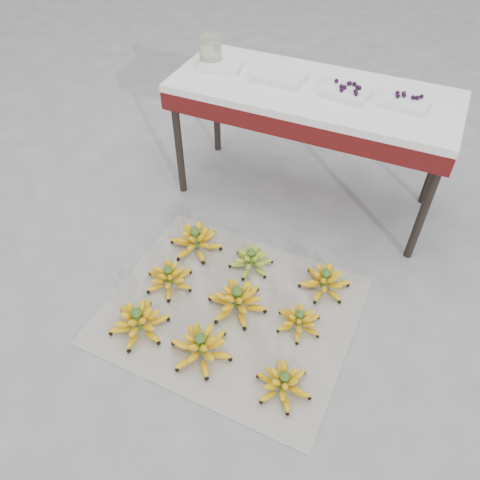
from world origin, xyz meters
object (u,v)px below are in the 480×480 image
at_px(newspaper_mat, 230,310).
at_px(bunch_front_center, 201,347).
at_px(bunch_back_center, 251,260).
at_px(vendor_table, 312,102).
at_px(bunch_back_left, 196,240).
at_px(bunch_mid_left, 169,278).
at_px(bunch_back_right, 325,281).
at_px(tray_right, 346,92).
at_px(bunch_mid_right, 299,321).
at_px(glass_jar, 210,51).
at_px(tray_far_right, 406,102).
at_px(tray_far_left, 221,66).
at_px(tray_left, 280,77).
at_px(bunch_front_left, 139,321).
at_px(bunch_mid_center, 237,300).
at_px(bunch_front_right, 284,383).

distance_m(newspaper_mat, bunch_front_center, 0.30).
height_order(bunch_back_center, vendor_table, vendor_table).
bearing_deg(bunch_back_left, bunch_mid_left, -101.75).
relative_size(newspaper_mat, bunch_back_right, 3.52).
bearing_deg(bunch_back_left, tray_right, 39.02).
xyz_separation_m(bunch_front_center, bunch_mid_left, (-0.36, 0.32, -0.01)).
distance_m(bunch_front_center, bunch_mid_right, 0.51).
bearing_deg(bunch_back_center, glass_jar, 111.23).
distance_m(bunch_back_right, tray_far_right, 1.02).
bearing_deg(tray_far_left, tray_left, 1.40).
bearing_deg(bunch_mid_left, bunch_back_left, 104.45).
distance_m(bunch_front_left, tray_left, 1.54).
distance_m(bunch_mid_left, bunch_back_right, 0.84).
relative_size(bunch_front_left, tray_far_right, 1.49).
distance_m(bunch_back_left, bunch_back_center, 0.35).
height_order(tray_far_left, tray_left, tray_left).
xyz_separation_m(bunch_back_center, tray_right, (0.24, 0.71, 0.73)).
bearing_deg(tray_far_left, bunch_back_right, -37.07).
xyz_separation_m(bunch_front_left, bunch_front_center, (0.35, -0.00, 0.00)).
distance_m(bunch_back_left, bunch_back_right, 0.77).
height_order(bunch_front_left, bunch_mid_left, bunch_front_left).
xyz_separation_m(bunch_front_center, bunch_mid_center, (0.04, 0.32, 0.00)).
bearing_deg(glass_jar, tray_left, -2.63).
bearing_deg(bunch_front_center, newspaper_mat, 86.75).
distance_m(bunch_back_center, bunch_back_right, 0.42).
xyz_separation_m(bunch_front_left, bunch_front_right, (0.77, -0.01, -0.01)).
xyz_separation_m(bunch_front_center, bunch_back_left, (-0.36, 0.62, 0.00)).
xyz_separation_m(bunch_front_right, bunch_back_left, (-0.78, 0.63, 0.01)).
bearing_deg(bunch_front_center, bunch_back_right, 56.45).
xyz_separation_m(newspaper_mat, glass_jar, (-0.61, 1.08, 0.84)).
bearing_deg(tray_right, bunch_mid_left, -120.27).
relative_size(bunch_back_left, tray_far_left, 1.32).
relative_size(bunch_mid_center, tray_far_left, 1.30).
bearing_deg(bunch_mid_right, bunch_mid_center, -152.14).
bearing_deg(tray_right, bunch_back_center, -108.44).
height_order(bunch_mid_left, tray_left, tray_left).
bearing_deg(glass_jar, tray_far_right, -1.29).
bearing_deg(newspaper_mat, vendor_table, 88.16).
height_order(tray_left, tray_far_right, tray_far_right).
bearing_deg(newspaper_mat, bunch_front_left, -141.23).
bearing_deg(bunch_mid_center, newspaper_mat, -129.04).
bearing_deg(bunch_mid_center, bunch_front_center, -89.22).
xyz_separation_m(newspaper_mat, bunch_front_right, (0.41, -0.31, 0.06)).
bearing_deg(bunch_mid_left, tray_left, 93.69).
bearing_deg(bunch_back_center, bunch_mid_right, -53.22).
height_order(bunch_mid_center, tray_right, tray_right).
height_order(bunch_back_center, glass_jar, glass_jar).
height_order(bunch_front_right, tray_left, tray_left).
bearing_deg(bunch_front_left, bunch_back_right, 22.27).
xyz_separation_m(bunch_mid_left, tray_far_right, (0.90, 1.03, 0.72)).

